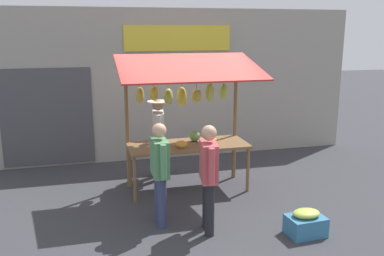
{
  "coord_description": "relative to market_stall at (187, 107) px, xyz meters",
  "views": [
    {
      "loc": [
        1.81,
        7.27,
        2.93
      ],
      "look_at": [
        0.0,
        0.3,
        1.25
      ],
      "focal_mm": 39.48,
      "sensor_mm": 36.0,
      "label": 1
    }
  ],
  "objects": [
    {
      "name": "market_stall",
      "position": [
        0.0,
        0.0,
        0.0
      ],
      "size": [
        2.5,
        1.46,
        2.5
      ],
      "color": "brown",
      "rests_on": "ground"
    },
    {
      "name": "vendor_with_sunhat",
      "position": [
        0.42,
        -0.68,
        -0.61
      ],
      "size": [
        0.42,
        0.68,
        1.61
      ],
      "rotation": [
        0.0,
        0.0,
        1.42
      ],
      "color": "navy",
      "rests_on": "ground"
    },
    {
      "name": "shopper_in_striped_shirt",
      "position": [
        0.77,
        1.38,
        -0.64
      ],
      "size": [
        0.22,
        0.69,
        1.59
      ],
      "rotation": [
        0.0,
        0.0,
        -1.57
      ],
      "color": "navy",
      "rests_on": "ground"
    },
    {
      "name": "shopper_with_shopping_bag",
      "position": [
        0.13,
        1.8,
        -0.62
      ],
      "size": [
        0.29,
        0.69,
        1.62
      ],
      "rotation": [
        0.0,
        0.0,
        -1.73
      ],
      "color": "#232328",
      "rests_on": "ground"
    },
    {
      "name": "produce_crate_near",
      "position": [
        -1.21,
        2.27,
        -1.38
      ],
      "size": [
        0.56,
        0.43,
        0.4
      ],
      "color": "teal",
      "rests_on": "ground"
    },
    {
      "name": "ground_plane",
      "position": [
        0.01,
        0.07,
        -1.56
      ],
      "size": [
        40.0,
        40.0,
        0.0
      ],
      "primitive_type": "plane",
      "color": "#38383D"
    },
    {
      "name": "street_backdrop",
      "position": [
        0.06,
        -2.13,
        0.14
      ],
      "size": [
        9.0,
        0.3,
        3.4
      ],
      "color": "#9E998E",
      "rests_on": "ground"
    }
  ]
}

